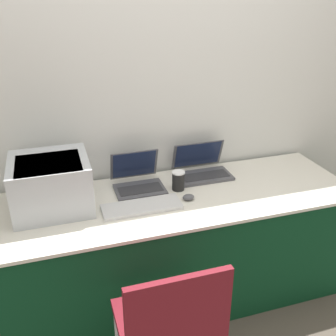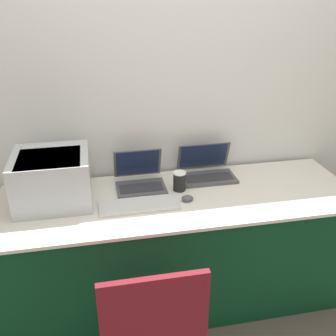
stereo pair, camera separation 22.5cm
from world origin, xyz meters
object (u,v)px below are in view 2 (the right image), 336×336
object	(u,v)px
external_keyboard	(139,205)
chair	(151,323)
coffee_cup	(179,181)
mouse	(187,198)
laptop_right	(207,170)
printer	(52,177)
laptop_left	(140,179)

from	to	relation	value
external_keyboard	chair	bearing A→B (deg)	-93.62
coffee_cup	chair	size ratio (longest dim) A/B	0.14
coffee_cup	mouse	bearing A→B (deg)	-83.58
laptop_right	external_keyboard	distance (m)	0.58
external_keyboard	printer	bearing A→B (deg)	161.07
laptop_right	chair	world-z (taller)	laptop_right
printer	mouse	world-z (taller)	printer
laptop_left	coffee_cup	bearing A→B (deg)	-23.76
printer	external_keyboard	size ratio (longest dim) A/B	0.94
laptop_right	chair	xyz separation A→B (m)	(-0.54, -0.98, -0.25)
printer	coffee_cup	distance (m)	0.76
mouse	chair	world-z (taller)	chair
laptop_left	chair	size ratio (longest dim) A/B	0.34
coffee_cup	printer	bearing A→B (deg)	179.18
printer	coffee_cup	size ratio (longest dim) A/B	3.51
laptop_left	laptop_right	bearing A→B (deg)	6.17
laptop_left	laptop_right	distance (m)	0.46
external_keyboard	coffee_cup	world-z (taller)	coffee_cup
laptop_left	chair	distance (m)	0.96
coffee_cup	external_keyboard	bearing A→B (deg)	-150.64
laptop_right	chair	size ratio (longest dim) A/B	0.40
external_keyboard	mouse	bearing A→B (deg)	2.24
laptop_left	external_keyboard	xyz separation A→B (m)	(-0.04, -0.26, -0.04)
laptop_left	chair	xyz separation A→B (m)	(-0.08, -0.93, -0.26)
printer	laptop_right	world-z (taller)	printer
laptop_right	chair	bearing A→B (deg)	-118.77
coffee_cup	mouse	xyz separation A→B (m)	(0.02, -0.14, -0.04)
laptop_right	mouse	bearing A→B (deg)	-124.72
external_keyboard	coffee_cup	bearing A→B (deg)	29.36
mouse	coffee_cup	bearing A→B (deg)	96.42
laptop_left	coffee_cup	size ratio (longest dim) A/B	2.50
laptop_right	coffee_cup	world-z (taller)	laptop_right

